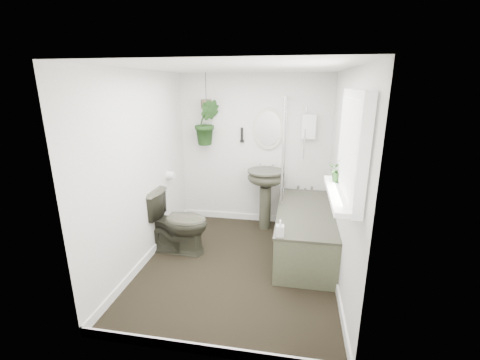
# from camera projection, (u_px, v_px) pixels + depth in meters

# --- Properties ---
(floor) EXTENTS (2.30, 2.80, 0.02)m
(floor) POSITION_uv_depth(u_px,v_px,m) (238.00, 266.00, 3.96)
(floor) COLOR black
(floor) RESTS_ON ground
(ceiling) EXTENTS (2.30, 2.80, 0.02)m
(ceiling) POSITION_uv_depth(u_px,v_px,m) (237.00, 67.00, 3.29)
(ceiling) COLOR white
(ceiling) RESTS_ON ground
(wall_back) EXTENTS (2.30, 0.02, 2.30)m
(wall_back) POSITION_uv_depth(u_px,v_px,m) (254.00, 151.00, 4.95)
(wall_back) COLOR silver
(wall_back) RESTS_ON ground
(wall_front) EXTENTS (2.30, 0.02, 2.30)m
(wall_front) POSITION_uv_depth(u_px,v_px,m) (202.00, 228.00, 2.29)
(wall_front) COLOR silver
(wall_front) RESTS_ON ground
(wall_left) EXTENTS (0.02, 2.80, 2.30)m
(wall_left) POSITION_uv_depth(u_px,v_px,m) (142.00, 171.00, 3.82)
(wall_left) COLOR silver
(wall_left) RESTS_ON ground
(wall_right) EXTENTS (0.02, 2.80, 2.30)m
(wall_right) POSITION_uv_depth(u_px,v_px,m) (344.00, 180.00, 3.43)
(wall_right) COLOR silver
(wall_right) RESTS_ON ground
(skirting) EXTENTS (2.30, 2.80, 0.10)m
(skirting) POSITION_uv_depth(u_px,v_px,m) (238.00, 261.00, 3.94)
(skirting) COLOR white
(skirting) RESTS_ON floor
(bathtub) EXTENTS (0.72, 1.72, 0.58)m
(bathtub) POSITION_uv_depth(u_px,v_px,m) (305.00, 231.00, 4.21)
(bathtub) COLOR #363629
(bathtub) RESTS_ON floor
(bath_screen) EXTENTS (0.04, 0.72, 1.40)m
(bath_screen) POSITION_uv_depth(u_px,v_px,m) (284.00, 149.00, 4.44)
(bath_screen) COLOR silver
(bath_screen) RESTS_ON bathtub
(shower_box) EXTENTS (0.20, 0.10, 0.35)m
(shower_box) POSITION_uv_depth(u_px,v_px,m) (309.00, 126.00, 4.64)
(shower_box) COLOR white
(shower_box) RESTS_ON wall_back
(oval_mirror) EXTENTS (0.46, 0.03, 0.62)m
(oval_mirror) POSITION_uv_depth(u_px,v_px,m) (268.00, 129.00, 4.78)
(oval_mirror) COLOR beige
(oval_mirror) RESTS_ON wall_back
(wall_sconce) EXTENTS (0.04, 0.04, 0.22)m
(wall_sconce) POSITION_uv_depth(u_px,v_px,m) (242.00, 135.00, 4.86)
(wall_sconce) COLOR black
(wall_sconce) RESTS_ON wall_back
(toilet_roll_holder) EXTENTS (0.11, 0.11, 0.11)m
(toilet_roll_holder) POSITION_uv_depth(u_px,v_px,m) (170.00, 175.00, 4.54)
(toilet_roll_holder) COLOR white
(toilet_roll_holder) RESTS_ON wall_left
(window_recess) EXTENTS (0.08, 1.00, 0.90)m
(window_recess) POSITION_uv_depth(u_px,v_px,m) (352.00, 146.00, 2.64)
(window_recess) COLOR white
(window_recess) RESTS_ON wall_right
(window_sill) EXTENTS (0.18, 1.00, 0.04)m
(window_sill) POSITION_uv_depth(u_px,v_px,m) (339.00, 194.00, 2.77)
(window_sill) COLOR white
(window_sill) RESTS_ON wall_right
(window_blinds) EXTENTS (0.01, 0.86, 0.76)m
(window_blinds) POSITION_uv_depth(u_px,v_px,m) (347.00, 146.00, 2.64)
(window_blinds) COLOR white
(window_blinds) RESTS_ON wall_right
(toilet) EXTENTS (0.83, 0.49, 0.83)m
(toilet) POSITION_uv_depth(u_px,v_px,m) (177.00, 221.00, 4.19)
(toilet) COLOR #363629
(toilet) RESTS_ON floor
(pedestal_sink) EXTENTS (0.60, 0.54, 0.93)m
(pedestal_sink) POSITION_uv_depth(u_px,v_px,m) (265.00, 200.00, 4.84)
(pedestal_sink) COLOR #363629
(pedestal_sink) RESTS_ON floor
(sill_plant) EXTENTS (0.24, 0.23, 0.23)m
(sill_plant) POSITION_uv_depth(u_px,v_px,m) (340.00, 170.00, 3.01)
(sill_plant) COLOR black
(sill_plant) RESTS_ON window_sill
(hanging_plant) EXTENTS (0.42, 0.37, 0.67)m
(hanging_plant) POSITION_uv_depth(u_px,v_px,m) (207.00, 123.00, 4.79)
(hanging_plant) COLOR black
(hanging_plant) RESTS_ON ceiling
(soap_bottle) EXTENTS (0.09, 0.09, 0.18)m
(soap_bottle) POSITION_uv_depth(u_px,v_px,m) (280.00, 228.00, 3.40)
(soap_bottle) COLOR black
(soap_bottle) RESTS_ON bathtub
(hanging_pot) EXTENTS (0.16, 0.16, 0.12)m
(hanging_pot) POSITION_uv_depth(u_px,v_px,m) (206.00, 104.00, 4.71)
(hanging_pot) COLOR #4B4330
(hanging_pot) RESTS_ON ceiling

